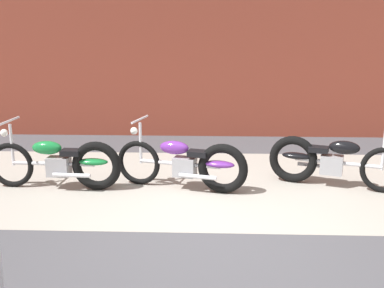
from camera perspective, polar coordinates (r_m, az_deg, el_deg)
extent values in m
plane|color=#47474C|center=(5.36, 2.56, -11.14)|extent=(80.00, 80.00, 0.00)
cube|color=#9E998E|center=(6.99, 2.48, -4.97)|extent=(36.00, 3.50, 0.01)
torus|color=black|center=(7.26, -21.72, -2.47)|extent=(0.68, 0.12, 0.68)
torus|color=black|center=(6.76, -11.87, -2.70)|extent=(0.74, 0.17, 0.73)
cylinder|color=silver|center=(6.98, -16.99, -2.37)|extent=(1.24, 0.13, 0.06)
cube|color=#99999E|center=(6.96, -16.36, -2.71)|extent=(0.33, 0.24, 0.28)
ellipsoid|color=#197A38|center=(6.95, -17.74, -0.45)|extent=(0.45, 0.21, 0.20)
ellipsoid|color=#197A38|center=(6.76, -12.30, -2.19)|extent=(0.45, 0.20, 0.10)
cube|color=black|center=(6.83, -14.92, -1.01)|extent=(0.29, 0.22, 0.08)
cylinder|color=silver|center=(7.16, -21.66, -0.10)|extent=(0.05, 0.05, 0.62)
cylinder|color=silver|center=(7.09, -21.93, 2.72)|extent=(0.07, 0.58, 0.03)
sphere|color=white|center=(7.17, -22.51, 1.31)|extent=(0.11, 0.11, 0.11)
cylinder|color=silver|center=(6.76, -14.88, -3.81)|extent=(0.55, 0.09, 0.06)
torus|color=black|center=(6.90, -6.70, -2.35)|extent=(0.68, 0.25, 0.68)
torus|color=black|center=(6.51, 3.88, -3.09)|extent=(0.74, 0.31, 0.73)
cylinder|color=silver|center=(6.67, -1.57, -2.49)|extent=(1.21, 0.37, 0.06)
cube|color=#99999E|center=(6.66, -0.92, -2.88)|extent=(0.37, 0.29, 0.28)
ellipsoid|color=#6B2D93|center=(6.63, -2.24, -0.45)|extent=(0.47, 0.29, 0.20)
ellipsoid|color=#6B2D93|center=(6.50, 3.46, -2.55)|extent=(0.47, 0.28, 0.10)
cube|color=black|center=(6.54, 0.75, -1.19)|extent=(0.32, 0.26, 0.08)
cylinder|color=silver|center=(6.81, -6.47, 0.12)|extent=(0.05, 0.05, 0.62)
cylinder|color=silver|center=(6.73, -6.55, 3.10)|extent=(0.18, 0.57, 0.03)
sphere|color=white|center=(6.81, -7.29, 1.65)|extent=(0.11, 0.11, 0.11)
cylinder|color=silver|center=(6.48, 0.71, -4.11)|extent=(0.55, 0.20, 0.06)
torus|color=black|center=(7.12, 12.55, -1.88)|extent=(0.73, 0.36, 0.73)
cylinder|color=silver|center=(7.05, 17.77, -2.25)|extent=(1.18, 0.46, 0.06)
cube|color=#99999E|center=(7.07, 17.10, -2.50)|extent=(0.37, 0.31, 0.28)
ellipsoid|color=black|center=(6.99, 18.57, -0.42)|extent=(0.48, 0.32, 0.20)
ellipsoid|color=black|center=(7.10, 12.98, -1.45)|extent=(0.47, 0.32, 0.10)
cube|color=black|center=(7.03, 15.61, -0.63)|extent=(0.33, 0.28, 0.08)
cylinder|color=silver|center=(6.98, 22.92, -0.57)|extent=(0.06, 0.06, 0.62)
cylinder|color=silver|center=(7.25, 15.27, -2.61)|extent=(0.54, 0.24, 0.06)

